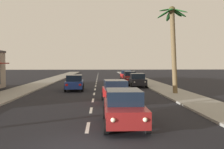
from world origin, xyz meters
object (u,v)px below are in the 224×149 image
at_px(sedan_third_in_queue, 116,91).
at_px(sedan_parked_nearest_kerb, 130,77).
at_px(sedan_parked_far_kerb, 126,75).
at_px(palm_right_second, 173,38).
at_px(sedan_oncoming_far, 75,83).
at_px(sedan_lead_at_stop_bar, 124,107).
at_px(sedan_parked_mid_kerb, 137,80).

height_order(sedan_third_in_queue, sedan_parked_nearest_kerb, same).
distance_m(sedan_third_in_queue, sedan_parked_far_kerb, 27.21).
bearing_deg(palm_right_second, sedan_parked_far_kerb, 95.38).
bearing_deg(sedan_oncoming_far, sedan_lead_at_stop_bar, -76.04).
bearing_deg(sedan_parked_nearest_kerb, sedan_parked_far_kerb, 88.92).
xyz_separation_m(sedan_parked_mid_kerb, palm_right_second, (2.17, -7.78, 4.45)).
height_order(sedan_third_in_queue, sedan_oncoming_far, same).
relative_size(sedan_third_in_queue, palm_right_second, 0.55).
relative_size(sedan_parked_far_kerb, palm_right_second, 0.54).
height_order(sedan_lead_at_stop_bar, sedan_parked_far_kerb, same).
height_order(sedan_oncoming_far, sedan_parked_far_kerb, same).
height_order(sedan_oncoming_far, palm_right_second, palm_right_second).
relative_size(sedan_third_in_queue, sedan_oncoming_far, 1.00).
relative_size(sedan_third_in_queue, sedan_parked_mid_kerb, 1.01).
distance_m(sedan_lead_at_stop_bar, sedan_third_in_queue, 6.84).
xyz_separation_m(sedan_lead_at_stop_bar, sedan_third_in_queue, (0.03, 6.84, 0.00)).
relative_size(sedan_oncoming_far, sedan_parked_nearest_kerb, 1.01).
xyz_separation_m(sedan_third_in_queue, sedan_parked_far_kerb, (3.56, 26.98, 0.00)).
height_order(sedan_third_in_queue, palm_right_second, palm_right_second).
xyz_separation_m(sedan_third_in_queue, sedan_oncoming_far, (-3.90, 8.70, 0.00)).
xyz_separation_m(sedan_lead_at_stop_bar, sedan_parked_nearest_kerb, (3.46, 26.82, 0.00)).
distance_m(sedan_third_in_queue, sedan_parked_mid_kerb, 12.94).
distance_m(sedan_third_in_queue, palm_right_second, 8.59).
xyz_separation_m(sedan_lead_at_stop_bar, sedan_parked_far_kerb, (3.59, 33.82, 0.00)).
xyz_separation_m(sedan_lead_at_stop_bar, sedan_parked_mid_kerb, (3.52, 19.30, 0.00)).
distance_m(sedan_lead_at_stop_bar, sedan_parked_mid_kerb, 19.62).
bearing_deg(palm_right_second, sedan_third_in_queue, -140.40).
height_order(sedan_parked_mid_kerb, sedan_parked_far_kerb, same).
relative_size(sedan_parked_mid_kerb, sedan_parked_far_kerb, 1.00).
height_order(sedan_lead_at_stop_bar, sedan_oncoming_far, same).
height_order(sedan_parked_mid_kerb, palm_right_second, palm_right_second).
bearing_deg(sedan_lead_at_stop_bar, sedan_oncoming_far, 103.96).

